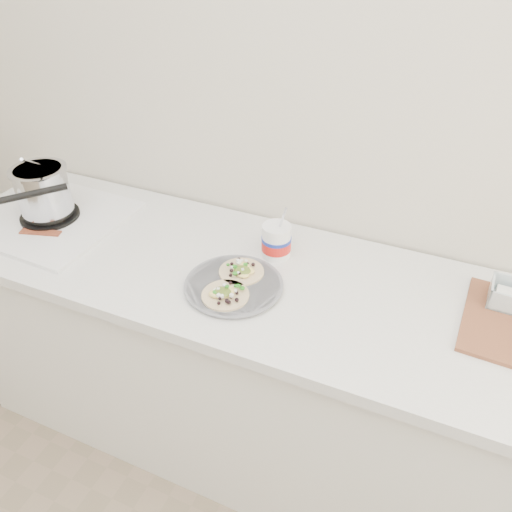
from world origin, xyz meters
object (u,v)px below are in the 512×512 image
at_px(taco_plate, 234,283).
at_px(bacon_plate, 41,235).
at_px(tub, 277,239).
at_px(stove, 46,201).

bearing_deg(taco_plate, bacon_plate, -178.53).
bearing_deg(bacon_plate, tub, 15.79).
xyz_separation_m(taco_plate, tub, (0.06, 0.21, 0.05)).
bearing_deg(stove, taco_plate, -4.03).
height_order(stove, tub, stove).
bearing_deg(tub, bacon_plate, -164.21).
relative_size(taco_plate, tub, 1.38).
height_order(stove, bacon_plate, stove).
relative_size(taco_plate, bacon_plate, 1.35).
bearing_deg(bacon_plate, taco_plate, 1.47).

